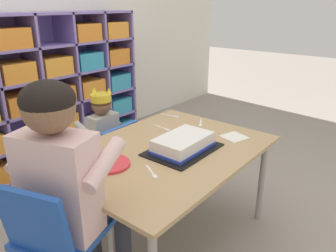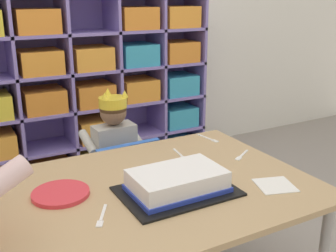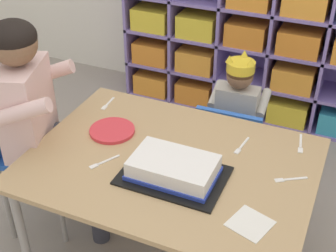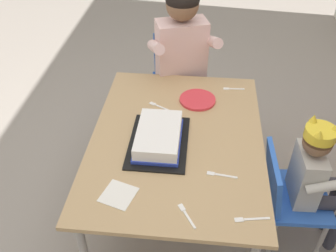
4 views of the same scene
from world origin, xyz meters
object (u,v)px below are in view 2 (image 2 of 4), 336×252
(classroom_chair_blue, at_px, (121,180))
(fork_near_cake_tray, at_px, (10,182))
(birthday_cake_on_tray, at_px, (177,183))
(activity_table, at_px, (154,197))
(paper_plate_stack, at_px, (61,193))
(fork_beside_plate_stack, at_px, (102,217))
(fork_scattered_mid_table, at_px, (180,155))
(fork_at_table_front_edge, at_px, (209,139))
(fork_by_napkin, at_px, (242,156))
(child_with_crown, at_px, (112,146))

(classroom_chair_blue, relative_size, fork_near_cake_tray, 4.64)
(birthday_cake_on_tray, bearing_deg, activity_table, 120.36)
(paper_plate_stack, xyz_separation_m, fork_near_cake_tray, (-0.14, 0.20, -0.01))
(activity_table, xyz_separation_m, fork_beside_plate_stack, (-0.25, -0.12, 0.05))
(birthday_cake_on_tray, height_order, fork_near_cake_tray, birthday_cake_on_tray)
(classroom_chair_blue, relative_size, birthday_cake_on_tray, 1.41)
(fork_scattered_mid_table, bearing_deg, classroom_chair_blue, 28.31)
(classroom_chair_blue, relative_size, fork_at_table_front_edge, 4.05)
(fork_near_cake_tray, xyz_separation_m, fork_scattered_mid_table, (0.69, -0.08, 0.00))
(classroom_chair_blue, distance_m, paper_plate_stack, 0.68)
(activity_table, xyz_separation_m, fork_scattered_mid_table, (0.24, 0.21, 0.05))
(fork_at_table_front_edge, distance_m, fork_beside_plate_stack, 0.84)
(activity_table, height_order, fork_by_napkin, fork_by_napkin)
(activity_table, height_order, fork_near_cake_tray, fork_near_cake_tray)
(activity_table, bearing_deg, fork_at_table_front_edge, 34.97)
(child_with_crown, bearing_deg, classroom_chair_blue, 89.79)
(activity_table, xyz_separation_m, fork_at_table_front_edge, (0.46, 0.32, 0.05))
(birthday_cake_on_tray, bearing_deg, child_with_crown, 86.64)
(paper_plate_stack, distance_m, fork_beside_plate_stack, 0.22)
(fork_beside_plate_stack, bearing_deg, fork_near_cake_tray, 56.60)
(paper_plate_stack, bearing_deg, activity_table, -15.57)
(activity_table, relative_size, fork_beside_plate_stack, 9.01)
(classroom_chair_blue, xyz_separation_m, fork_by_napkin, (0.37, -0.50, 0.24))
(fork_by_napkin, bearing_deg, fork_at_table_front_edge, 58.65)
(child_with_crown, xyz_separation_m, fork_by_napkin, (0.37, -0.60, 0.09))
(fork_near_cake_tray, xyz_separation_m, fork_beside_plate_stack, (0.21, -0.41, 0.00))
(child_with_crown, xyz_separation_m, birthday_cake_on_tray, (-0.04, -0.76, 0.12))
(classroom_chair_blue, bearing_deg, fork_by_napkin, 124.25)
(child_with_crown, bearing_deg, fork_beside_plate_stack, 64.75)
(fork_beside_plate_stack, bearing_deg, fork_at_table_front_edge, -28.76)
(fork_near_cake_tray, distance_m, fork_scattered_mid_table, 0.70)
(fork_scattered_mid_table, height_order, fork_beside_plate_stack, same)
(classroom_chair_blue, bearing_deg, activity_table, 78.14)
(fork_by_napkin, relative_size, fork_scattered_mid_table, 0.87)
(birthday_cake_on_tray, bearing_deg, fork_at_table_front_edge, 44.73)
(fork_scattered_mid_table, bearing_deg, birthday_cake_on_tray, 155.06)
(fork_scattered_mid_table, relative_size, fork_beside_plate_stack, 1.06)
(activity_table, height_order, paper_plate_stack, paper_plate_stack)
(child_with_crown, xyz_separation_m, fork_near_cake_tray, (-0.55, -0.39, 0.09))
(fork_near_cake_tray, height_order, fork_scattered_mid_table, same)
(activity_table, relative_size, paper_plate_stack, 5.75)
(fork_at_table_front_edge, bearing_deg, fork_beside_plate_stack, 112.73)
(fork_at_table_front_edge, bearing_deg, classroom_chair_blue, 46.43)
(paper_plate_stack, distance_m, fork_scattered_mid_table, 0.57)
(birthday_cake_on_tray, relative_size, fork_by_napkin, 3.39)
(classroom_chair_blue, relative_size, paper_plate_stack, 2.85)
(fork_scattered_mid_table, bearing_deg, fork_at_table_front_edge, -55.80)
(fork_beside_plate_stack, bearing_deg, child_with_crown, 5.96)
(activity_table, xyz_separation_m, child_with_crown, (0.09, 0.67, -0.04))
(paper_plate_stack, bearing_deg, fork_beside_plate_stack, -70.56)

